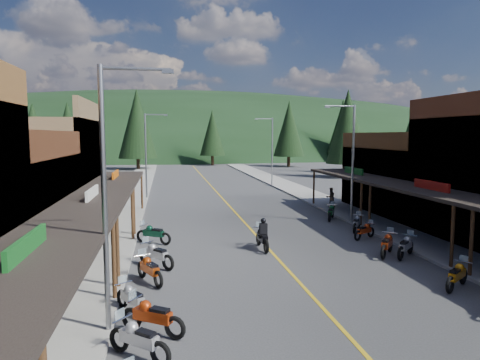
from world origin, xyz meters
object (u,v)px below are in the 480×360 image
bike_west_7 (150,268)px  bike_east_8 (387,243)px  streetlight_3 (271,148)px  pine_10 (80,130)px  pine_9 (353,133)px  shop_east_3 (414,180)px  pine_1 (68,129)px  bike_west_9 (153,233)px  pine_7 (34,129)px  bike_west_5 (153,315)px  shop_west_3 (36,173)px  pine_6 (412,133)px  pine_8 (33,135)px  bike_east_6 (457,274)px  rider_on_bike (262,236)px  pine_2 (137,124)px  pine_5 (343,126)px  streetlight_0 (109,188)px  bike_west_4 (139,338)px  streetlight_1 (147,152)px  bike_east_10 (357,222)px  bike_west_8 (156,254)px  pine_3 (212,133)px  pine_11 (347,127)px  streetlight_2 (351,158)px  pine_4 (289,129)px  bike_east_9 (364,230)px  pedestrian_east_b (331,197)px  bike_east_11 (331,211)px  bike_west_6 (132,298)px  bike_east_7 (406,245)px

bike_west_7 → bike_east_8: bike_east_8 is taller
streetlight_3 → pine_10: size_ratio=0.69×
pine_9 → shop_east_3: bearing=-106.9°
pine_1 → pine_10: (6.00, -20.00, -0.45)m
streetlight_3 → bike_west_9: (-12.98, -25.22, -3.84)m
pine_7 → bike_west_5: size_ratio=5.70×
shop_west_3 → pine_7: bearing=105.7°
pine_6 → pine_8: (-68.00, -24.00, -0.51)m
bike_east_6 → rider_on_bike: bearing=-173.0°
pine_2 → pine_5: (44.00, 14.00, 0.00)m
streetlight_0 → bike_west_4: size_ratio=3.79×
streetlight_1 → bike_west_5: size_ratio=3.65×
streetlight_0 → bike_west_5: 4.02m
rider_on_bike → bike_east_10: bearing=23.4°
bike_west_8 → bike_east_6: 12.62m
pine_10 → pine_5: bearing=22.9°
bike_west_5 → pine_9: bearing=3.4°
pine_3 → bike_east_6: size_ratio=5.37×
pine_7 → pine_2: bearing=-39.3°
streetlight_3 → bike_west_9: size_ratio=3.70×
pine_2 → bike_west_8: pine_2 is taller
pine_11 → shop_west_3: bearing=-141.7°
shop_west_3 → bike_west_7: shop_west_3 is taller
pine_9 → streetlight_2: bearing=-114.7°
bike_west_4 → bike_west_9: bike_west_9 is taller
streetlight_2 → bike_east_8: 8.66m
shop_west_3 → pine_4: size_ratio=0.87×
pine_1 → pine_11: size_ratio=1.01×
bike_west_4 → bike_east_9: bearing=-5.9°
pine_5 → pine_11: 36.78m
pine_10 → shop_east_3: bearing=-50.6°
pine_2 → bike_west_7: size_ratio=6.42×
shop_west_3 → streetlight_0: shop_west_3 is taller
streetlight_1 → bike_east_8: bearing=-60.1°
shop_east_3 → pine_9: bearing=73.1°
streetlight_0 → pedestrian_east_b: 25.03m
bike_east_11 → bike_west_9: bearing=-129.6°
pine_3 → bike_west_6: pine_3 is taller
pine_8 → bike_east_11: (28.22, -30.57, -5.37)m
streetlight_3 → pine_5: 50.08m
pine_2 → pine_11: pine_2 is taller
bike_west_4 → bike_east_8: bearing=-14.7°
bike_west_4 → rider_on_bike: bearing=11.4°
pine_1 → bike_west_6: bearing=-76.8°
streetlight_0 → bike_west_4: (0.85, -1.66, -3.86)m
pine_1 → pedestrian_east_b: size_ratio=7.78×
pine_9 → rider_on_bike: (-24.35, -42.40, -5.69)m
pine_6 → bike_west_4: (-52.10, -71.66, -5.88)m
bike_east_7 → bike_east_10: bike_east_7 is taller
pine_10 → pine_7: bearing=118.3°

